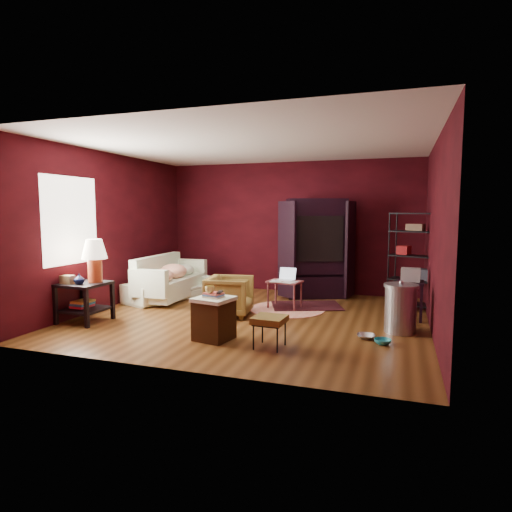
# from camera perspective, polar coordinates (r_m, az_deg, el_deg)

# --- Properties ---
(room) EXTENTS (5.54, 5.04, 2.84)m
(room) POSITION_cam_1_polar(r_m,az_deg,el_deg) (6.94, -0.88, 3.15)
(room) COLOR brown
(room) RESTS_ON ground
(sofa) EXTENTS (1.13, 1.93, 0.72)m
(sofa) POSITION_cam_1_polar(r_m,az_deg,el_deg) (8.73, -11.43, -3.26)
(sofa) COLOR white
(sofa) RESTS_ON ground
(armchair) EXTENTS (0.77, 0.80, 0.73)m
(armchair) POSITION_cam_1_polar(r_m,az_deg,el_deg) (7.20, -3.54, -5.07)
(armchair) COLOR black
(armchair) RESTS_ON ground
(pet_bowl_steel) EXTENTS (0.25, 0.06, 0.25)m
(pet_bowl_steel) POSITION_cam_1_polar(r_m,az_deg,el_deg) (6.14, 14.48, -9.52)
(pet_bowl_steel) COLOR #B8BAC0
(pet_bowl_steel) RESTS_ON ground
(pet_bowl_turquoise) EXTENTS (0.23, 0.12, 0.22)m
(pet_bowl_turquoise) POSITION_cam_1_polar(r_m,az_deg,el_deg) (5.97, 16.55, -10.18)
(pet_bowl_turquoise) COLOR teal
(pet_bowl_turquoise) RESTS_ON ground
(vase) EXTENTS (0.18, 0.19, 0.16)m
(vase) POSITION_cam_1_polar(r_m,az_deg,el_deg) (7.12, -22.51, -2.87)
(vase) COLOR #0B1438
(vase) RESTS_ON side_table
(mug) EXTENTS (0.16, 0.14, 0.13)m
(mug) POSITION_cam_1_polar(r_m,az_deg,el_deg) (5.79, -6.17, -4.33)
(mug) COLOR #DFD76D
(mug) RESTS_ON hamper
(side_table) EXTENTS (0.67, 0.67, 1.31)m
(side_table) POSITION_cam_1_polar(r_m,az_deg,el_deg) (7.24, -21.31, -2.05)
(side_table) COLOR black
(side_table) RESTS_ON ground
(sofa_cushions) EXTENTS (0.83, 1.92, 0.79)m
(sofa_cushions) POSITION_cam_1_polar(r_m,az_deg,el_deg) (8.70, -11.57, -3.12)
(sofa_cushions) COLOR white
(sofa_cushions) RESTS_ON sofa
(hamper) EXTENTS (0.56, 0.56, 0.67)m
(hamper) POSITION_cam_1_polar(r_m,az_deg,el_deg) (5.91, -5.63, -8.18)
(hamper) COLOR #42260F
(hamper) RESTS_ON ground
(footstool) EXTENTS (0.42, 0.42, 0.41)m
(footstool) POSITION_cam_1_polar(r_m,az_deg,el_deg) (5.53, 1.83, -8.61)
(footstool) COLOR black
(footstool) RESTS_ON ground
(rug_round) EXTENTS (1.66, 1.66, 0.01)m
(rug_round) POSITION_cam_1_polar(r_m,az_deg,el_deg) (7.71, 4.15, -7.07)
(rug_round) COLOR white
(rug_round) RESTS_ON ground
(rug_oriental) EXTENTS (1.46, 1.22, 0.01)m
(rug_oriental) POSITION_cam_1_polar(r_m,az_deg,el_deg) (7.98, 6.73, -6.58)
(rug_oriental) COLOR #4D141C
(rug_oriental) RESTS_ON ground
(laptop_desk) EXTENTS (0.64, 0.53, 0.72)m
(laptop_desk) POSITION_cam_1_polar(r_m,az_deg,el_deg) (7.72, 3.87, -3.71)
(laptop_desk) COLOR brown
(laptop_desk) RESTS_ON ground
(tv_armoire) EXTENTS (1.46, 1.17, 2.00)m
(tv_armoire) POSITION_cam_1_polar(r_m,az_deg,el_deg) (8.74, 8.02, 1.30)
(tv_armoire) COLOR black
(tv_armoire) RESTS_ON ground
(wire_shelving) EXTENTS (0.92, 0.63, 1.73)m
(wire_shelving) POSITION_cam_1_polar(r_m,az_deg,el_deg) (8.05, 20.45, -0.09)
(wire_shelving) COLOR black
(wire_shelving) RESTS_ON ground
(small_stand) EXTENTS (0.44, 0.44, 0.84)m
(small_stand) POSITION_cam_1_polar(r_m,az_deg,el_deg) (7.33, 19.89, -3.18)
(small_stand) COLOR black
(small_stand) RESTS_ON ground
(trash_can) EXTENTS (0.49, 0.49, 0.76)m
(trash_can) POSITION_cam_1_polar(r_m,az_deg,el_deg) (6.55, 18.70, -6.58)
(trash_can) COLOR #B5B6BE
(trash_can) RESTS_ON ground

